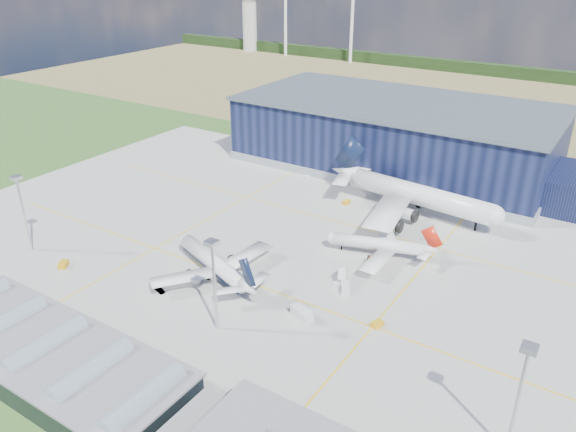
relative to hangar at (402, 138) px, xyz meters
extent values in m
plane|color=#2C4F1D|center=(-2.81, -94.80, -11.62)|extent=(600.00, 600.00, 0.00)
cube|color=#A9A8A3|center=(-2.81, -84.80, -11.59)|extent=(220.00, 160.00, 0.06)
cube|color=yellow|center=(-2.81, -104.80, -11.54)|extent=(180.00, 0.40, 0.02)
cube|color=yellow|center=(-2.81, -59.80, -11.54)|extent=(180.00, 0.40, 0.02)
cube|color=yellow|center=(-32.81, -84.80, -11.54)|extent=(0.40, 120.00, 0.02)
cube|color=yellow|center=(37.19, -84.80, -11.54)|extent=(0.40, 120.00, 0.02)
cube|color=olive|center=(-2.81, 125.20, -11.62)|extent=(600.00, 220.00, 0.01)
cube|color=black|center=(-2.81, 205.20, -7.62)|extent=(600.00, 8.00, 8.00)
cylinder|color=white|center=(-182.81, 195.20, 23.38)|extent=(2.40, 2.40, 70.00)
cylinder|color=white|center=(-122.81, 195.20, 23.38)|extent=(2.40, 2.40, 70.00)
cylinder|color=silver|center=(-222.81, 200.20, 8.38)|extent=(12.00, 12.00, 40.00)
cube|color=black|center=(-2.81, 0.20, 0.88)|extent=(120.00, 60.00, 25.00)
cube|color=gray|center=(-2.81, 0.20, -10.02)|extent=(121.00, 61.00, 3.20)
cube|color=slate|center=(-2.81, 0.20, 13.88)|extent=(122.00, 62.00, 1.20)
cube|color=black|center=(-12.81, -154.80, -8.62)|extent=(65.00, 22.00, 6.00)
cube|color=gray|center=(-12.81, -154.80, -5.42)|extent=(66.00, 23.00, 0.50)
cylinder|color=#8C9EAD|center=(-26.81, -154.80, -5.22)|extent=(4.40, 18.00, 4.40)
cylinder|color=#8C9EAD|center=(-12.81, -154.80, -5.22)|extent=(4.40, 18.00, 4.40)
cylinder|color=#8C9EAD|center=(1.19, -154.80, -5.22)|extent=(4.40, 18.00, 4.40)
cylinder|color=#8C9EAD|center=(15.19, -154.80, -5.22)|extent=(4.40, 18.00, 4.40)
cylinder|color=silver|center=(-62.81, -124.80, -0.62)|extent=(0.70, 0.70, 22.00)
cube|color=silver|center=(-62.81, -124.80, 10.88)|extent=(2.60, 2.60, 1.00)
cylinder|color=silver|center=(7.19, -124.80, -0.62)|extent=(0.70, 0.70, 22.00)
cube|color=silver|center=(7.19, -124.80, 10.88)|extent=(2.60, 2.60, 1.00)
cylinder|color=silver|center=(72.19, -124.80, -0.62)|extent=(0.70, 0.70, 22.00)
cube|color=silver|center=(72.19, -124.80, 10.88)|extent=(2.60, 2.60, 1.00)
cube|color=orange|center=(-46.43, -126.22, -10.89)|extent=(3.74, 4.08, 1.45)
cube|color=orange|center=(37.98, -103.98, -11.00)|extent=(2.69, 3.31, 1.24)
cube|color=silver|center=(21.61, -110.76, -10.31)|extent=(6.54, 4.60, 2.62)
cube|color=silver|center=(-12.06, -102.11, -10.95)|extent=(2.73, 3.48, 1.33)
cube|color=silver|center=(24.83, -94.85, -10.58)|extent=(4.10, 4.95, 2.07)
cube|color=orange|center=(-0.47, -45.66, -10.98)|extent=(2.07, 3.06, 1.28)
cube|color=silver|center=(-24.31, -32.80, -11.05)|extent=(3.13, 2.72, 1.14)
cube|color=silver|center=(22.06, -90.96, -10.06)|extent=(3.42, 5.24, 3.12)
imported|color=#99999E|center=(-15.15, -120.85, -11.00)|extent=(3.93, 2.30, 1.22)
camera|label=1|loc=(78.73, -205.14, 67.69)|focal=35.00mm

